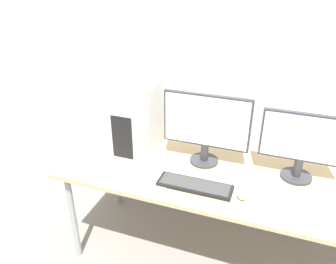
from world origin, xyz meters
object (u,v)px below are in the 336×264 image
(monitor_main, at_px, (206,126))
(keyboard, at_px, (195,185))
(monitor_right_near, at_px, (303,144))
(mouse, at_px, (243,194))
(cell_phone, at_px, (100,164))
(pc_tower, at_px, (139,121))

(monitor_main, xyz_separation_m, keyboard, (0.02, -0.29, -0.25))
(monitor_main, bearing_deg, monitor_right_near, 1.53)
(monitor_right_near, xyz_separation_m, mouse, (-0.28, -0.29, -0.22))
(cell_phone, bearing_deg, keyboard, 8.68)
(pc_tower, bearing_deg, cell_phone, -125.86)
(pc_tower, xyz_separation_m, monitor_right_near, (1.01, 0.03, 0.01))
(cell_phone, bearing_deg, monitor_right_near, 23.92)
(monitor_right_near, xyz_separation_m, cell_phone, (-1.19, -0.28, -0.23))
(monitor_right_near, height_order, cell_phone, monitor_right_near)
(keyboard, bearing_deg, monitor_right_near, 28.77)
(monitor_main, height_order, monitor_right_near, monitor_main)
(pc_tower, bearing_deg, mouse, -19.06)
(monitor_right_near, bearing_deg, monitor_main, -178.47)
(monitor_right_near, distance_m, keyboard, 0.67)
(monitor_main, relative_size, cell_phone, 3.75)
(monitor_main, relative_size, monitor_right_near, 1.13)
(mouse, height_order, cell_phone, mouse)
(cell_phone, bearing_deg, pc_tower, 64.89)
(pc_tower, relative_size, cell_phone, 3.41)
(monitor_main, height_order, mouse, monitor_main)
(pc_tower, height_order, keyboard, pc_tower)
(keyboard, bearing_deg, cell_phone, 177.93)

